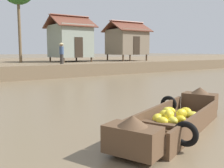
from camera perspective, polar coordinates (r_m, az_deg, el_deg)
ground_plane at (r=11.29m, az=-7.06°, el=-3.14°), size 300.00×300.00×0.00m
banana_boat at (r=6.97m, az=13.38°, el=-7.21°), size 5.09×2.85×0.84m
stilt_house_mid_right at (r=25.50m, az=-8.98°, el=9.22°), size 3.90×3.90×4.31m
stilt_house_right at (r=27.89m, az=3.22°, el=9.11°), size 4.14×3.59×4.05m
vendor_person at (r=21.10m, az=-10.77°, el=6.76°), size 0.44×0.44×1.66m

